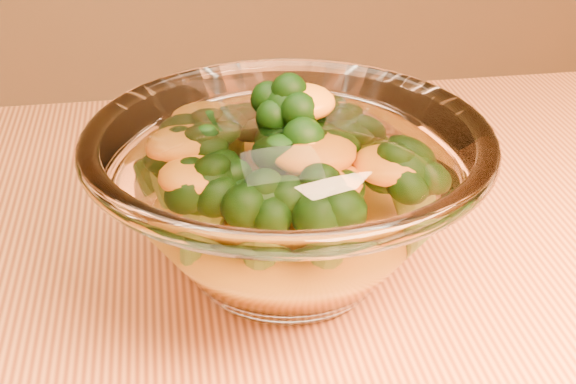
% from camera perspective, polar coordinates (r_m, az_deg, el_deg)
% --- Properties ---
extents(glass_bowl, '(0.24, 0.24, 0.10)m').
position_cam_1_polar(glass_bowl, '(0.47, -0.00, -0.54)').
color(glass_bowl, white).
rests_on(glass_bowl, table).
extents(cheese_sauce, '(0.12, 0.12, 0.03)m').
position_cam_1_polar(cheese_sauce, '(0.49, 0.00, -2.81)').
color(cheese_sauce, orange).
rests_on(cheese_sauce, glass_bowl).
extents(broccoli_heap, '(0.15, 0.14, 0.09)m').
position_cam_1_polar(broccoli_heap, '(0.47, -0.44, 1.53)').
color(broccoli_heap, black).
rests_on(broccoli_heap, cheese_sauce).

